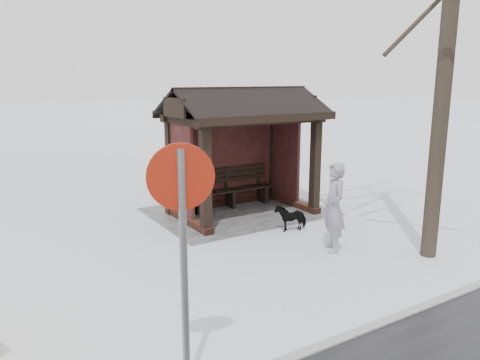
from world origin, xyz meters
name	(u,v)px	position (x,y,z in m)	size (l,w,h in m)	color
ground	(243,214)	(0.00, 0.00, 0.00)	(120.00, 120.00, 0.00)	white
kerb	(438,302)	(0.00, 5.50, 0.01)	(120.00, 0.15, 0.06)	gray
trampled_patch	(239,211)	(0.00, -0.20, 0.01)	(4.20, 3.20, 0.02)	gray
bus_shelter	(240,126)	(0.00, -0.16, 2.17)	(3.60, 2.40, 3.09)	#3B1E15
pedestrian	(334,207)	(-0.14, 3.04, 0.87)	(0.63, 0.42, 1.74)	gray
dog	(291,217)	(-0.22, 1.62, 0.29)	(0.31, 0.68, 0.58)	black
road_sign	(182,220)	(4.05, 5.28, 1.90)	(0.65, 0.27, 2.67)	slate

